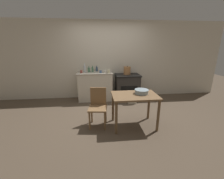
{
  "coord_description": "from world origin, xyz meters",
  "views": [
    {
      "loc": [
        -0.44,
        -3.53,
        1.8
      ],
      "look_at": [
        0.0,
        0.38,
        0.6
      ],
      "focal_mm": 24.0,
      "sensor_mm": 36.0,
      "label": 1
    }
  ],
  "objects_px": {
    "chair": "(98,106)",
    "cup_center": "(109,71)",
    "cup_center_right": "(105,71)",
    "cup_mid_right": "(101,72)",
    "bottle_mid_left": "(93,69)",
    "stock_pot": "(127,71)",
    "work_table": "(135,100)",
    "bottle_left": "(85,69)",
    "flour_sack": "(132,97)",
    "stove": "(127,87)",
    "cup_right": "(81,72)",
    "mixing_bowl_large": "(142,91)",
    "bottle_center_left": "(89,70)",
    "bottle_far_left": "(97,69)"
  },
  "relations": [
    {
      "from": "chair",
      "to": "cup_center",
      "type": "bearing_deg",
      "value": 82.59
    },
    {
      "from": "cup_center_right",
      "to": "cup_mid_right",
      "type": "bearing_deg",
      "value": -171.57
    },
    {
      "from": "bottle_mid_left",
      "to": "stock_pot",
      "type": "bearing_deg",
      "value": -3.95
    },
    {
      "from": "work_table",
      "to": "bottle_left",
      "type": "distance_m",
      "value": 2.24
    },
    {
      "from": "stock_pot",
      "to": "cup_center_right",
      "type": "height_order",
      "value": "stock_pot"
    },
    {
      "from": "cup_center",
      "to": "cup_mid_right",
      "type": "xyz_separation_m",
      "value": [
        -0.25,
        0.06,
        -0.01
      ]
    },
    {
      "from": "chair",
      "to": "bottle_left",
      "type": "xyz_separation_m",
      "value": [
        -0.37,
        1.72,
        0.58
      ]
    },
    {
      "from": "work_table",
      "to": "flour_sack",
      "type": "bearing_deg",
      "value": 77.97
    },
    {
      "from": "stove",
      "to": "bottle_mid_left",
      "type": "bearing_deg",
      "value": 174.55
    },
    {
      "from": "stove",
      "to": "work_table",
      "type": "bearing_deg",
      "value": -96.96
    },
    {
      "from": "bottle_left",
      "to": "cup_right",
      "type": "bearing_deg",
      "value": -134.1
    },
    {
      "from": "flour_sack",
      "to": "cup_center_right",
      "type": "relative_size",
      "value": 4.78
    },
    {
      "from": "chair",
      "to": "cup_center_right",
      "type": "height_order",
      "value": "cup_center_right"
    },
    {
      "from": "bottle_mid_left",
      "to": "cup_right",
      "type": "xyz_separation_m",
      "value": [
        -0.35,
        -0.15,
        -0.04
      ]
    },
    {
      "from": "cup_center",
      "to": "cup_center_right",
      "type": "distance_m",
      "value": 0.14
    },
    {
      "from": "cup_center_right",
      "to": "stove",
      "type": "bearing_deg",
      "value": 7.01
    },
    {
      "from": "bottle_mid_left",
      "to": "flour_sack",
      "type": "bearing_deg",
      "value": -24.14
    },
    {
      "from": "cup_center_right",
      "to": "stock_pot",
      "type": "bearing_deg",
      "value": 9.47
    },
    {
      "from": "chair",
      "to": "cup_center",
      "type": "relative_size",
      "value": 8.54
    },
    {
      "from": "stock_pot",
      "to": "bottle_left",
      "type": "relative_size",
      "value": 0.94
    },
    {
      "from": "cup_center_right",
      "to": "cup_right",
      "type": "bearing_deg",
      "value": 176.06
    },
    {
      "from": "stove",
      "to": "mixing_bowl_large",
      "type": "relative_size",
      "value": 2.69
    },
    {
      "from": "cup_center",
      "to": "cup_mid_right",
      "type": "distance_m",
      "value": 0.26
    },
    {
      "from": "work_table",
      "to": "cup_center_right",
      "type": "height_order",
      "value": "cup_center_right"
    },
    {
      "from": "cup_center",
      "to": "mixing_bowl_large",
      "type": "bearing_deg",
      "value": -68.95
    },
    {
      "from": "bottle_mid_left",
      "to": "cup_center_right",
      "type": "bearing_deg",
      "value": -27.33
    },
    {
      "from": "chair",
      "to": "cup_center",
      "type": "height_order",
      "value": "cup_center"
    },
    {
      "from": "mixing_bowl_large",
      "to": "cup_right",
      "type": "bearing_deg",
      "value": 130.68
    },
    {
      "from": "stock_pot",
      "to": "cup_right",
      "type": "bearing_deg",
      "value": -177.2
    },
    {
      "from": "stock_pot",
      "to": "cup_center",
      "type": "distance_m",
      "value": 0.67
    },
    {
      "from": "bottle_mid_left",
      "to": "cup_center_right",
      "type": "distance_m",
      "value": 0.44
    },
    {
      "from": "bottle_center_left",
      "to": "cup_center_right",
      "type": "bearing_deg",
      "value": -20.3
    },
    {
      "from": "bottle_left",
      "to": "cup_right",
      "type": "height_order",
      "value": "bottle_left"
    },
    {
      "from": "bottle_mid_left",
      "to": "cup_mid_right",
      "type": "xyz_separation_m",
      "value": [
        0.25,
        -0.22,
        -0.04
      ]
    },
    {
      "from": "bottle_far_left",
      "to": "bottle_center_left",
      "type": "xyz_separation_m",
      "value": [
        -0.25,
        -0.14,
        0.0
      ]
    },
    {
      "from": "chair",
      "to": "cup_right",
      "type": "distance_m",
      "value": 1.76
    },
    {
      "from": "bottle_center_left",
      "to": "cup_center",
      "type": "relative_size",
      "value": 1.77
    },
    {
      "from": "bottle_center_left",
      "to": "mixing_bowl_large",
      "type": "bearing_deg",
      "value": -56.4
    },
    {
      "from": "stock_pot",
      "to": "bottle_mid_left",
      "type": "bearing_deg",
      "value": 176.05
    },
    {
      "from": "cup_center",
      "to": "bottle_far_left",
      "type": "bearing_deg",
      "value": 131.49
    },
    {
      "from": "work_table",
      "to": "cup_center",
      "type": "bearing_deg",
      "value": 104.92
    },
    {
      "from": "flour_sack",
      "to": "cup_right",
      "type": "bearing_deg",
      "value": 165.9
    },
    {
      "from": "bottle_center_left",
      "to": "cup_right",
      "type": "distance_m",
      "value": 0.28
    },
    {
      "from": "chair",
      "to": "cup_mid_right",
      "type": "relative_size",
      "value": 11.01
    },
    {
      "from": "mixing_bowl_large",
      "to": "flour_sack",
      "type": "bearing_deg",
      "value": 84.61
    },
    {
      "from": "flour_sack",
      "to": "cup_center",
      "type": "bearing_deg",
      "value": 160.14
    },
    {
      "from": "stock_pot",
      "to": "cup_right",
      "type": "relative_size",
      "value": 3.3
    },
    {
      "from": "work_table",
      "to": "stock_pot",
      "type": "distance_m",
      "value": 1.86
    },
    {
      "from": "stove",
      "to": "mixing_bowl_large",
      "type": "xyz_separation_m",
      "value": [
        -0.05,
        -1.73,
        0.38
      ]
    },
    {
      "from": "cup_center",
      "to": "cup_mid_right",
      "type": "height_order",
      "value": "cup_center"
    }
  ]
}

